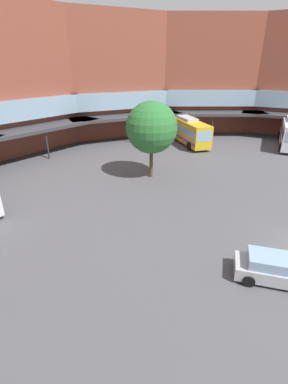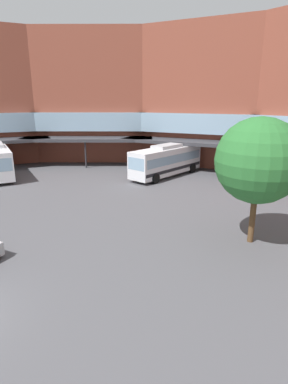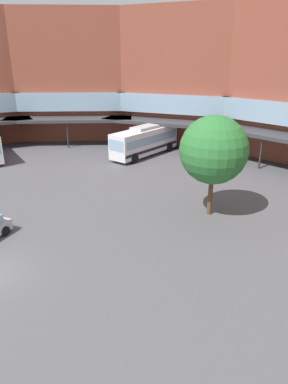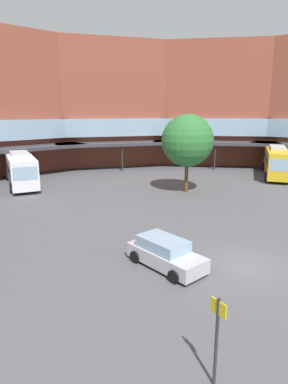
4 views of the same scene
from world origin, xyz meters
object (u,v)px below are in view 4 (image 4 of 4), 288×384
at_px(bus_0, 21,169).
at_px(parked_car, 165,253).
at_px(bus_3, 276,161).
at_px(plaza_tree, 187,141).
at_px(stop_sign_post, 217,334).

bearing_deg(bus_0, parked_car, 11.75).
xyz_separation_m(bus_3, plaza_tree, (-14.82, -1.44, 3.25)).
bearing_deg(parked_car, bus_3, 107.31).
bearing_deg(stop_sign_post, plaza_tree, 55.96).
xyz_separation_m(bus_0, bus_3, (28.79, -9.87, 0.05)).
bearing_deg(plaza_tree, stop_sign_post, -124.04).
distance_m(parked_car, stop_sign_post, 7.89).
height_order(bus_3, parked_car, bus_3).
relative_size(parked_car, plaza_tree, 0.61).
bearing_deg(bus_0, stop_sign_post, 4.71).
height_order(parked_car, stop_sign_post, stop_sign_post).
xyz_separation_m(parked_car, stop_sign_post, (-2.89, -7.27, 1.02)).
xyz_separation_m(bus_3, parked_car, (-25.50, -14.27, -1.16)).
bearing_deg(bus_0, bus_3, 75.06).
bearing_deg(stop_sign_post, parked_car, 68.30).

